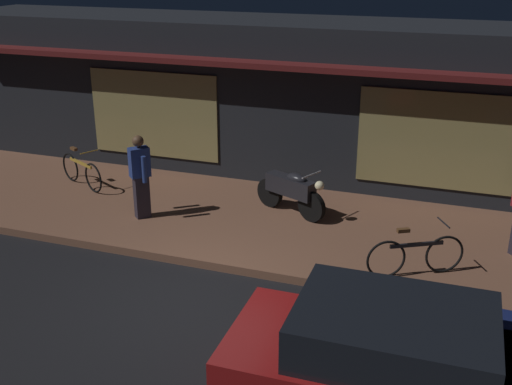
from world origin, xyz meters
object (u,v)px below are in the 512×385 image
object	(u,v)px
bicycle_extra	(81,171)
parked_car_near	(401,367)
motorcycle	(292,190)
person_photographer	(140,175)
bicycle_parked	(415,255)

from	to	relation	value
bicycle_extra	parked_car_near	bearing A→B (deg)	-33.38
motorcycle	bicycle_extra	xyz separation A→B (m)	(-4.83, -0.05, -0.14)
motorcycle	person_photographer	xyz separation A→B (m)	(-2.73, -1.12, 0.38)
parked_car_near	bicycle_parked	bearing A→B (deg)	92.83
person_photographer	parked_car_near	xyz separation A→B (m)	(5.48, -3.93, -0.32)
bicycle_parked	parked_car_near	size ratio (longest dim) A/B	0.36
person_photographer	bicycle_parked	bearing A→B (deg)	-6.99
motorcycle	parked_car_near	bearing A→B (deg)	-61.39
motorcycle	parked_car_near	size ratio (longest dim) A/B	0.39
bicycle_extra	parked_car_near	world-z (taller)	parked_car_near
motorcycle	bicycle_extra	distance (m)	4.84
bicycle_parked	bicycle_extra	xyz separation A→B (m)	(-7.43, 1.72, 0.00)
person_photographer	parked_car_near	distance (m)	6.76
motorcycle	parked_car_near	distance (m)	5.76
person_photographer	parked_car_near	size ratio (longest dim) A/B	0.41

